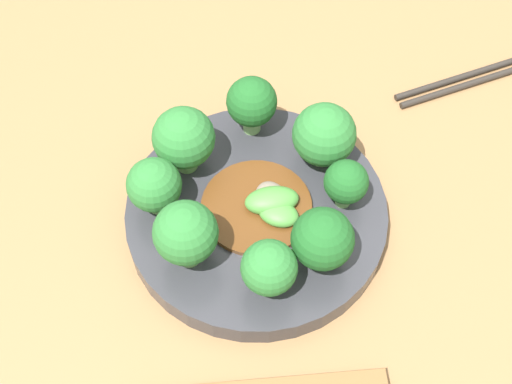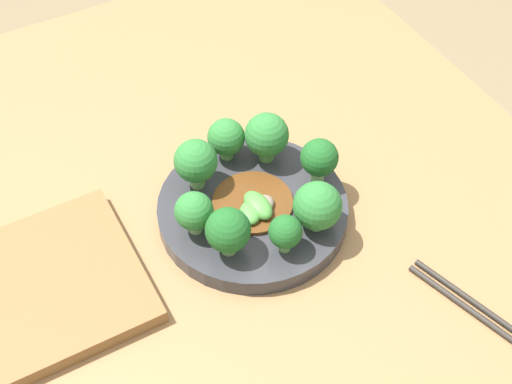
% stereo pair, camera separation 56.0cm
% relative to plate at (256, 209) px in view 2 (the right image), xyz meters
% --- Properties ---
extents(table, '(1.12, 0.84, 0.70)m').
position_rel_plate_xyz_m(table, '(-0.03, 0.00, -0.36)').
color(table, olive).
rests_on(table, ground_plane).
extents(plate, '(0.24, 0.24, 0.02)m').
position_rel_plate_xyz_m(plate, '(0.00, 0.00, 0.00)').
color(plate, '#333338').
rests_on(plate, table).
extents(broccoli_west, '(0.04, 0.04, 0.05)m').
position_rel_plate_xyz_m(broccoli_west, '(-0.08, 0.00, 0.04)').
color(broccoli_west, '#70A356').
rests_on(broccoli_west, plate).
extents(broccoli_southwest, '(0.06, 0.06, 0.07)m').
position_rel_plate_xyz_m(broccoli_southwest, '(-0.07, -0.05, 0.05)').
color(broccoli_southwest, '#89B76B').
rests_on(broccoli_southwest, plate).
extents(broccoli_northwest, '(0.05, 0.05, 0.07)m').
position_rel_plate_xyz_m(broccoli_northwest, '(-0.05, 0.06, 0.05)').
color(broccoli_northwest, '#7AAD5B').
rests_on(broccoli_northwest, plate).
extents(broccoli_southeast, '(0.06, 0.06, 0.07)m').
position_rel_plate_xyz_m(broccoli_southeast, '(0.06, -0.05, 0.05)').
color(broccoli_southeast, '#70A356').
rests_on(broccoli_southeast, plate).
extents(broccoli_north, '(0.05, 0.05, 0.06)m').
position_rel_plate_xyz_m(broccoli_north, '(-0.00, 0.09, 0.05)').
color(broccoli_north, '#89B76B').
rests_on(broccoli_north, plate).
extents(broccoli_northeast, '(0.06, 0.06, 0.07)m').
position_rel_plate_xyz_m(broccoli_northeast, '(0.06, 0.05, 0.05)').
color(broccoli_northeast, '#70A356').
rests_on(broccoli_northeast, plate).
extents(broccoli_east, '(0.05, 0.05, 0.06)m').
position_rel_plate_xyz_m(broccoli_east, '(0.09, -0.00, 0.05)').
color(broccoli_east, '#7AAD5B').
rests_on(broccoli_east, plate).
extents(broccoli_south, '(0.05, 0.05, 0.07)m').
position_rel_plate_xyz_m(broccoli_south, '(-0.00, -0.09, 0.05)').
color(broccoli_south, '#89B76B').
rests_on(broccoli_south, plate).
extents(stirfry_center, '(0.10, 0.10, 0.02)m').
position_rel_plate_xyz_m(stirfry_center, '(-0.01, 0.00, 0.02)').
color(stirfry_center, '#5B3314').
rests_on(stirfry_center, plate).
extents(chopsticks, '(0.24, 0.09, 0.01)m').
position_rel_plate_xyz_m(chopsticks, '(-0.28, -0.16, -0.01)').
color(chopsticks, '#2D2823').
rests_on(chopsticks, table).
extents(cutting_board, '(0.21, 0.20, 0.02)m').
position_rel_plate_xyz_m(cutting_board, '(0.01, 0.26, -0.00)').
color(cutting_board, brown).
rests_on(cutting_board, table).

